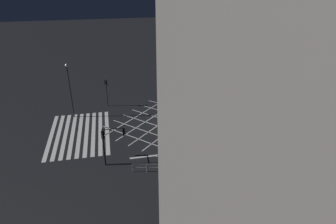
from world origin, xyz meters
name	(u,v)px	position (x,y,z in m)	size (l,w,h in m)	color
ground_plane	(168,125)	(0.00, 0.00, 0.00)	(200.00, 200.00, 0.00)	black
road_markings	(111,131)	(0.31, -7.87, 0.00)	(17.94, 24.81, 0.01)	silver
traffic_light_ne_main	(242,121)	(6.58, 7.72, 3.16)	(2.13, 0.36, 4.33)	black
traffic_light_se_main	(103,140)	(6.91, -8.74, 2.60)	(1.94, 0.36, 3.58)	black
traffic_light_ne_cross	(252,129)	(8.53, 8.09, 3.12)	(0.36, 0.39, 4.38)	black
traffic_light_se_cross	(114,137)	(7.76, -7.49, 3.34)	(0.36, 2.48, 4.55)	black
traffic_light_sw_main	(106,88)	(-8.04, -8.08, 3.13)	(0.39, 0.36, 4.40)	black
traffic_light_nw_cross	(206,81)	(-8.52, 8.23, 2.86)	(0.36, 0.39, 4.00)	black
street_lamp_east	(69,83)	(-5.19, -13.04, 5.33)	(0.45, 0.45, 8.06)	black
street_lamp_west	(231,63)	(-9.20, 12.69, 5.45)	(0.51, 0.51, 7.65)	black
street_tree_near	(308,134)	(12.60, 12.37, 4.15)	(3.65, 3.65, 5.99)	#38281C
street_tree_far	(284,135)	(11.01, 10.60, 3.41)	(2.80, 2.80, 4.83)	#38281C
waiting_car	(224,106)	(-2.99, 9.42, 0.62)	(1.82, 4.50, 1.30)	#B7BABC
pedestrian_railing	(168,167)	(10.48, -2.15, 0.67)	(1.59, 7.54, 1.05)	#B7B7BC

